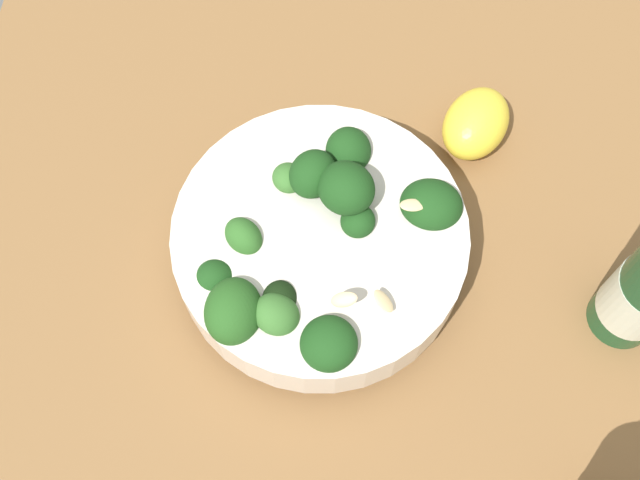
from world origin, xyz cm
name	(u,v)px	position (x,y,z in cm)	size (l,w,h in cm)	color
ground_plane	(393,231)	(0.00, 0.00, -1.62)	(72.00, 72.00, 3.25)	brown
bowl_of_broccoli	(320,243)	(3.96, -5.48, 3.79)	(21.18, 20.94, 9.81)	silver
lemon_wedge	(476,124)	(-8.23, 5.68, 2.19)	(6.61, 4.89, 4.39)	yellow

